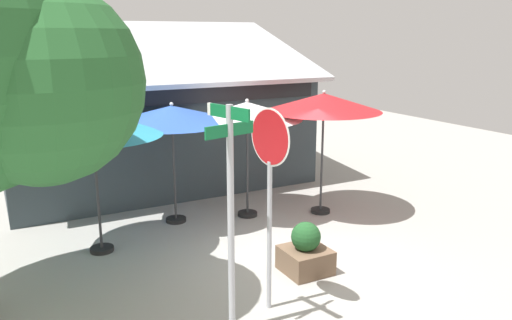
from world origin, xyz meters
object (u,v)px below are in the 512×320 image
Objects in this scene: patio_umbrella_teal_left at (92,125)px; patio_umbrella_crimson_far_right at (324,103)px; street_sign_post at (230,201)px; stop_sign at (270,171)px; patio_umbrella_ivory_right at (247,112)px; patio_umbrella_royal_blue_center at (172,115)px; sidewalk_planter at (306,252)px.

patio_umbrella_crimson_far_right is at bearing -2.02° from patio_umbrella_teal_left.
stop_sign is at bearing 21.42° from street_sign_post.
patio_umbrella_teal_left is 4.88m from patio_umbrella_crimson_far_right.
patio_umbrella_royal_blue_center is at bearing 165.37° from patio_umbrella_ivory_right.
patio_umbrella_teal_left is 1.03× the size of patio_umbrella_ivory_right.
patio_umbrella_ivory_right is (1.53, 3.67, 0.25)m from stop_sign.
stop_sign is at bearing -147.07° from sidewalk_planter.
patio_umbrella_crimson_far_right reaches higher than patio_umbrella_ivory_right.
sidewalk_planter is (1.15, -3.34, -1.99)m from patio_umbrella_royal_blue_center.
patio_umbrella_teal_left reaches higher than patio_umbrella_ivory_right.
patio_umbrella_ivory_right is (1.55, -0.40, 0.01)m from patio_umbrella_royal_blue_center.
patio_umbrella_teal_left is at bearing 106.19° from street_sign_post.
patio_umbrella_royal_blue_center is at bearing 25.38° from patio_umbrella_teal_left.
patio_umbrella_ivory_right is (3.31, 0.43, -0.06)m from patio_umbrella_teal_left.
patio_umbrella_royal_blue_center is at bearing 90.28° from stop_sign.
patio_umbrella_ivory_right reaches higher than sidewalk_planter.
patio_umbrella_crimson_far_right is at bearing -20.97° from patio_umbrella_ivory_right.
patio_umbrella_crimson_far_right is (4.88, -0.17, 0.10)m from patio_umbrella_teal_left.
sidewalk_planter is at bearing -70.95° from patio_umbrella_royal_blue_center.
street_sign_post is 0.84m from stop_sign.
street_sign_post is at bearing -158.58° from stop_sign.
patio_umbrella_royal_blue_center is (-0.02, 4.08, 0.23)m from stop_sign.
patio_umbrella_royal_blue_center is 4.06m from sidewalk_planter.
patio_umbrella_teal_left is 3.33m from patio_umbrella_ivory_right.
street_sign_post reaches higher than patio_umbrella_teal_left.
street_sign_post is 1.19× the size of patio_umbrella_ivory_right.
patio_umbrella_royal_blue_center is (1.76, 0.83, -0.07)m from patio_umbrella_teal_left.
sidewalk_planter is (1.13, 0.73, -1.75)m from stop_sign.
stop_sign is 1.10× the size of patio_umbrella_teal_left.
street_sign_post reaches higher than patio_umbrella_ivory_right.
patio_umbrella_crimson_far_right is (3.10, 3.07, 0.40)m from stop_sign.
patio_umbrella_royal_blue_center is (0.73, 4.37, 0.47)m from street_sign_post.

